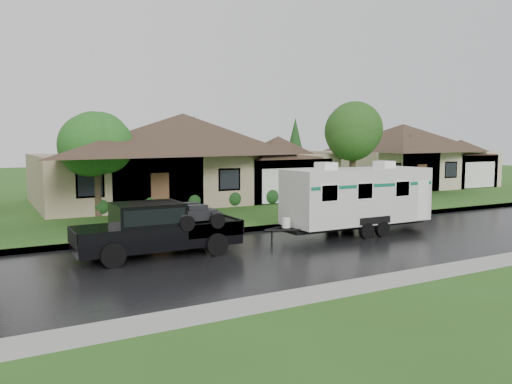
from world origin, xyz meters
TOP-DOWN VIEW (x-y plane):
  - ground at (0.00, 0.00)m, footprint 140.00×140.00m
  - road at (0.00, -2.00)m, footprint 140.00×8.00m
  - curb at (0.00, 2.25)m, footprint 140.00×0.50m
  - lawn at (0.00, 15.00)m, footprint 140.00×26.00m
  - house_main at (2.29, 13.84)m, footprint 19.44×10.80m
  - house_neighbor at (22.27, 14.34)m, footprint 15.12×9.72m
  - tree_left_green at (-4.48, 9.09)m, footprint 3.23×3.23m
  - tree_right_green at (11.43, 8.37)m, footprint 3.79×3.79m
  - shrub_row at (2.00, 9.30)m, footprint 13.60×1.00m
  - pickup_truck at (-4.52, -0.49)m, footprint 5.54×2.11m
  - travel_trailer at (4.29, -0.49)m, footprint 6.83×2.40m

SIDE VIEW (x-z plane):
  - ground at x=0.00m, z-range 0.00..0.00m
  - road at x=0.00m, z-range 0.00..0.01m
  - curb at x=0.00m, z-range 0.00..0.15m
  - lawn at x=0.00m, z-range 0.00..0.15m
  - shrub_row at x=2.00m, z-range 0.15..1.15m
  - pickup_truck at x=-4.52m, z-range 0.07..1.91m
  - travel_trailer at x=4.29m, z-range 0.09..3.16m
  - house_neighbor at x=22.27m, z-range 0.10..6.55m
  - house_main at x=2.29m, z-range 0.14..7.04m
  - tree_left_green at x=-4.48m, z-range 1.18..6.53m
  - tree_right_green at x=11.43m, z-range 1.37..7.65m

